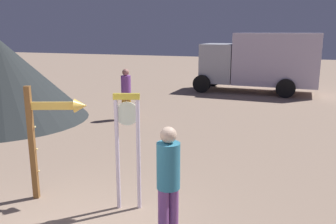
{
  "coord_description": "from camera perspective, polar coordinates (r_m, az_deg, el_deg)",
  "views": [
    {
      "loc": [
        2.86,
        -3.32,
        3.07
      ],
      "look_at": [
        0.11,
        4.34,
        1.2
      ],
      "focal_mm": 37.5,
      "sensor_mm": 36.0,
      "label": 1
    }
  ],
  "objects": [
    {
      "name": "dome_tent",
      "position": [
        13.63,
        -25.64,
        4.87
      ],
      "size": [
        5.94,
        5.94,
        2.92
      ],
      "color": "#262B2C",
      "rests_on": "ground_plane"
    },
    {
      "name": "arrow_sign",
      "position": [
        6.68,
        -18.44,
        -2.08
      ],
      "size": [
        1.08,
        0.55,
        2.13
      ],
      "color": "brown",
      "rests_on": "ground_plane"
    },
    {
      "name": "standing_clock",
      "position": [
        6.05,
        -6.59,
        -4.42
      ],
      "size": [
        0.45,
        0.22,
        2.07
      ],
      "color": "white",
      "rests_on": "ground_plane"
    },
    {
      "name": "person_near_clock",
      "position": [
        5.14,
        0.06,
        -10.87
      ],
      "size": [
        0.34,
        0.34,
        1.78
      ],
      "color": "#7E4689",
      "rests_on": "ground_plane"
    },
    {
      "name": "person_distant",
      "position": [
        12.53,
        -6.83,
        3.36
      ],
      "size": [
        0.34,
        0.34,
        1.8
      ],
      "color": "gold",
      "rests_on": "ground_plane"
    },
    {
      "name": "box_truck_near",
      "position": [
        18.67,
        15.01,
        8.08
      ],
      "size": [
        6.05,
        2.72,
        3.01
      ],
      "color": "silver",
      "rests_on": "ground_plane"
    }
  ]
}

